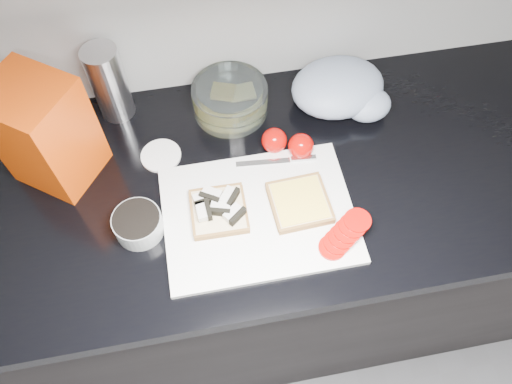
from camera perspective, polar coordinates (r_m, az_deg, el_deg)
base_cabinet at (r=1.53m, az=-3.25°, el=-8.24°), size 3.50×0.60×0.86m
countertop at (r=1.13m, az=-4.36°, el=0.65°), size 3.50×0.64×0.04m
cutting_board at (r=1.06m, az=0.30°, el=-2.60°), size 0.40×0.30×0.01m
bread_left at (r=1.05m, az=-4.33°, el=-1.99°), size 0.12×0.12×0.04m
bread_right at (r=1.06m, az=5.00°, el=-1.21°), size 0.13×0.13×0.02m
tomato_slices at (r=1.03m, az=10.12°, el=-4.74°), size 0.13×0.11×0.03m
knife at (r=1.12m, az=3.49°, el=3.67°), size 0.18×0.03×0.01m
seed_tub at (r=1.05m, az=-13.35°, el=-3.52°), size 0.10×0.10×0.05m
tub_lid at (r=1.16m, az=-10.81°, el=4.11°), size 0.12×0.12×0.01m
glass_bowl at (r=1.20m, az=-2.98°, el=10.53°), size 0.18×0.18×0.07m
bread_bag at (r=1.11m, az=-22.98°, el=6.25°), size 0.22×0.21×0.25m
steel_canister at (r=1.20m, az=-16.44°, el=11.83°), size 0.08×0.08×0.19m
grocery_bag at (r=1.22m, az=9.80°, el=11.46°), size 0.25×0.21×0.10m
whole_tomatoes at (r=1.13m, az=3.63°, el=5.59°), size 0.11×0.08×0.06m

